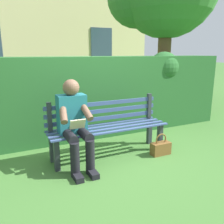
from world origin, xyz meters
name	(u,v)px	position (x,y,z in m)	size (l,w,h in m)	color
ground	(109,155)	(0.00, 0.00, 0.00)	(60.00, 60.00, 0.00)	#3D6B2D
park_bench	(107,126)	(0.00, -0.07, 0.44)	(1.80, 0.46, 0.86)	#2D3338
person_seated	(75,122)	(0.55, 0.10, 0.63)	(0.44, 0.73, 1.18)	#1E6672
hedge_backdrop	(80,96)	(0.10, -1.05, 0.75)	(6.01, 0.75, 1.54)	#265B28
building_facade	(40,6)	(-0.43, -7.59, 3.34)	(8.22, 3.00, 6.68)	beige
handbag	(161,148)	(-0.72, 0.31, 0.11)	(0.30, 0.14, 0.33)	brown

